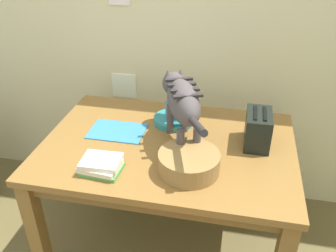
{
  "coord_description": "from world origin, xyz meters",
  "views": [
    {
      "loc": [
        0.34,
        -0.46,
        1.72
      ],
      "look_at": [
        0.03,
        1.01,
        0.83
      ],
      "focal_mm": 38.63,
      "sensor_mm": 36.0,
      "label": 1
    }
  ],
  "objects": [
    {
      "name": "wall_rear",
      "position": [
        -0.0,
        1.66,
        1.25
      ],
      "size": [
        5.15,
        0.11,
        2.5
      ],
      "color": "beige",
      "rests_on": "ground_plane"
    },
    {
      "name": "saucer_bowl",
      "position": [
        0.02,
        1.22,
        0.75
      ],
      "size": [
        0.22,
        0.22,
        0.03
      ],
      "primitive_type": "cylinder",
      "color": "teal",
      "rests_on": "dining_table"
    },
    {
      "name": "toaster",
      "position": [
        0.46,
        1.1,
        0.81
      ],
      "size": [
        0.12,
        0.2,
        0.18
      ],
      "color": "black",
      "rests_on": "dining_table"
    },
    {
      "name": "dining_table",
      "position": [
        0.03,
        1.01,
        0.64
      ],
      "size": [
        1.25,
        0.86,
        0.73
      ],
      "color": "brown",
      "rests_on": "ground_plane"
    },
    {
      "name": "wicker_basket",
      "position": [
        0.17,
        0.82,
        0.78
      ],
      "size": [
        0.27,
        0.27,
        0.09
      ],
      "color": "olive",
      "rests_on": "dining_table"
    },
    {
      "name": "magazine",
      "position": [
        -0.25,
        1.07,
        0.73
      ],
      "size": [
        0.29,
        0.2,
        0.01
      ],
      "primitive_type": "cube",
      "rotation": [
        0.0,
        0.0,
        -0.0
      ],
      "color": "#3681C8",
      "rests_on": "dining_table"
    },
    {
      "name": "cat",
      "position": [
        0.09,
        1.05,
        0.96
      ],
      "size": [
        0.29,
        0.59,
        0.33
      ],
      "rotation": [
        0.0,
        0.0,
        0.39
      ],
      "color": "#4C4547",
      "rests_on": "dining_table"
    },
    {
      "name": "book_stack",
      "position": [
        -0.21,
        0.74,
        0.76
      ],
      "size": [
        0.19,
        0.15,
        0.06
      ],
      "color": "#539C50",
      "rests_on": "dining_table"
    },
    {
      "name": "coffee_mug",
      "position": [
        0.02,
        1.22,
        0.81
      ],
      "size": [
        0.13,
        0.09,
        0.09
      ],
      "color": "#367CC1",
      "rests_on": "saucer_bowl"
    }
  ]
}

